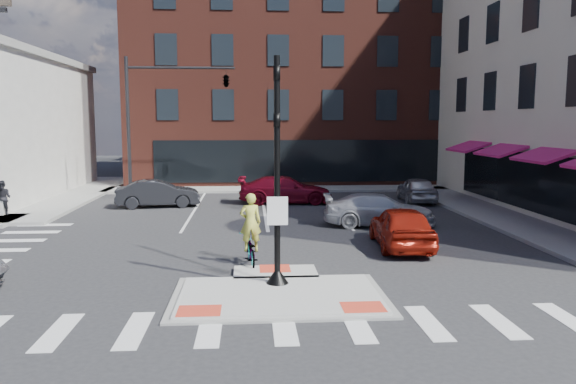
{
  "coord_description": "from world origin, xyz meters",
  "views": [
    {
      "loc": [
        -0.72,
        -14.21,
        4.43
      ],
      "look_at": [
        0.6,
        5.01,
        2.0
      ],
      "focal_mm": 35.0,
      "sensor_mm": 36.0,
      "label": 1
    }
  ],
  "objects": [
    {
      "name": "pedestrian_a",
      "position": [
        -12.0,
        12.0,
        0.96
      ],
      "size": [
        0.88,
        0.74,
        1.61
      ],
      "primitive_type": "imported",
      "rotation": [
        0.0,
        0.0,
        -0.17
      ],
      "color": "black",
      "rests_on": "sidewalk_nw"
    },
    {
      "name": "signal_pole",
      "position": [
        0.0,
        0.4,
        2.36
      ],
      "size": [
        0.6,
        0.6,
        5.98
      ],
      "color": "black",
      "rests_on": "refuge_island"
    },
    {
      "name": "ground",
      "position": [
        0.0,
        0.0,
        0.0
      ],
      "size": [
        120.0,
        120.0,
        0.0
      ],
      "primitive_type": "plane",
      "color": "#28282B",
      "rests_on": "ground"
    },
    {
      "name": "building_far_left",
      "position": [
        -4.0,
        52.0,
        5.0
      ],
      "size": [
        10.0,
        12.0,
        10.0
      ],
      "primitive_type": "cube",
      "color": "slate",
      "rests_on": "ground"
    },
    {
      "name": "bg_car_silver",
      "position": [
        8.5,
        16.0,
        0.7
      ],
      "size": [
        1.91,
        4.19,
        1.39
      ],
      "primitive_type": "imported",
      "rotation": [
        0.0,
        0.0,
        3.08
      ],
      "color": "silver",
      "rests_on": "ground"
    },
    {
      "name": "bg_car_red",
      "position": [
        1.21,
        16.0,
        0.73
      ],
      "size": [
        5.14,
        2.3,
        1.47
      ],
      "primitive_type": "imported",
      "rotation": [
        0.0,
        0.0,
        1.52
      ],
      "color": "maroon",
      "rests_on": "ground"
    },
    {
      "name": "mast_arm_signal",
      "position": [
        -3.47,
        18.0,
        6.21
      ],
      "size": [
        6.1,
        2.24,
        8.0
      ],
      "color": "black",
      "rests_on": "ground"
    },
    {
      "name": "sidewalk_e",
      "position": [
        10.8,
        10.0,
        0.07
      ],
      "size": [
        3.0,
        24.0,
        0.15
      ],
      "primitive_type": "cube",
      "color": "gray",
      "rests_on": "ground"
    },
    {
      "name": "sidewalk_n",
      "position": [
        3.0,
        22.0,
        0.07
      ],
      "size": [
        26.0,
        3.0,
        0.15
      ],
      "primitive_type": "cube",
      "color": "gray",
      "rests_on": "ground"
    },
    {
      "name": "bg_car_dark",
      "position": [
        -5.49,
        15.12,
        0.71
      ],
      "size": [
        4.45,
        2.09,
        1.41
      ],
      "primitive_type": "imported",
      "rotation": [
        0.0,
        0.0,
        1.72
      ],
      "color": "#222327",
      "rests_on": "ground"
    },
    {
      "name": "white_pickup",
      "position": [
        4.77,
        9.08,
        0.68
      ],
      "size": [
        4.84,
        2.27,
        1.37
      ],
      "primitive_type": "imported",
      "rotation": [
        0.0,
        0.0,
        1.49
      ],
      "color": "silver",
      "rests_on": "ground"
    },
    {
      "name": "red_sedan",
      "position": [
        4.59,
        4.87,
        0.75
      ],
      "size": [
        2.05,
        4.5,
        1.5
      ],
      "primitive_type": "imported",
      "rotation": [
        0.0,
        0.0,
        3.08
      ],
      "color": "#9A1B0E",
      "rests_on": "ground"
    },
    {
      "name": "building_far_right",
      "position": [
        9.0,
        54.0,
        6.0
      ],
      "size": [
        12.0,
        12.0,
        12.0
      ],
      "primitive_type": "cube",
      "color": "brown",
      "rests_on": "ground"
    },
    {
      "name": "cyclist",
      "position": [
        -0.71,
        2.8,
        0.76
      ],
      "size": [
        0.79,
        1.85,
        2.26
      ],
      "rotation": [
        0.0,
        0.0,
        3.23
      ],
      "color": "#3F3F44",
      "rests_on": "ground"
    },
    {
      "name": "refuge_island",
      "position": [
        0.0,
        -0.26,
        0.05
      ],
      "size": [
        5.4,
        4.65,
        0.13
      ],
      "color": "gray",
      "rests_on": "ground"
    },
    {
      "name": "building_n",
      "position": [
        3.0,
        31.99,
        7.8
      ],
      "size": [
        24.4,
        18.4,
        15.5
      ],
      "color": "#512119",
      "rests_on": "ground"
    }
  ]
}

